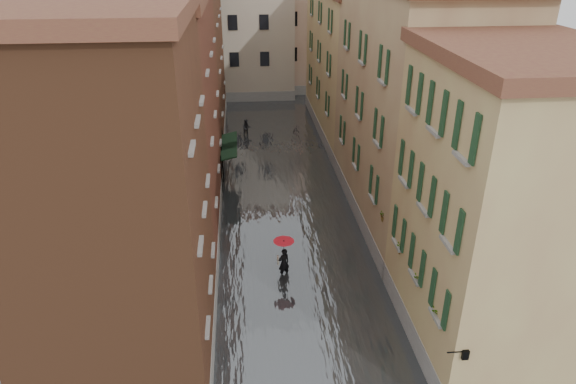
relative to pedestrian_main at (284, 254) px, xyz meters
name	(u,v)px	position (x,y,z in m)	size (l,w,h in m)	color
ground	(306,315)	(0.75, -2.98, -1.30)	(120.00, 120.00, 0.00)	#5B5B5D
floodwater	(282,188)	(0.75, 10.02, -1.20)	(10.00, 60.00, 0.20)	#43474B
building_left_near	(115,215)	(-6.25, -4.98, 5.20)	(6.00, 8.00, 13.00)	brown
building_left_mid	(158,122)	(-6.25, 6.02, 4.95)	(6.00, 14.00, 12.50)	#552B1B
building_left_far	(182,53)	(-6.25, 21.02, 5.70)	(6.00, 16.00, 14.00)	brown
building_right_near	(501,216)	(7.75, -4.98, 4.45)	(6.00, 8.00, 11.50)	#A78056
building_right_mid	(412,110)	(7.75, 6.02, 5.20)	(6.00, 14.00, 13.00)	tan
building_right_far	(355,65)	(7.75, 21.02, 4.45)	(6.00, 16.00, 11.50)	#A78056
building_end_cream	(234,31)	(-2.25, 35.02, 5.20)	(12.00, 9.00, 13.00)	#B8AE92
building_end_pink	(316,32)	(6.75, 37.02, 4.70)	(10.00, 9.00, 12.00)	tan
awning_near	(228,152)	(-2.73, 10.86, 1.16)	(1.09, 2.89, 2.80)	black
awning_far	(229,142)	(-2.73, 12.69, 1.17)	(1.09, 3.25, 2.80)	black
wall_lantern	(464,354)	(5.08, -8.98, 1.70)	(0.71, 0.22, 0.35)	black
window_planters	(410,253)	(4.87, -3.79, 2.21)	(0.59, 8.02, 0.84)	brown
pedestrian_main	(284,254)	(0.00, 0.00, 0.00)	(1.03, 1.03, 2.06)	black
pedestrian_far	(247,128)	(-1.38, 20.49, -0.54)	(0.74, 0.58, 1.53)	black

